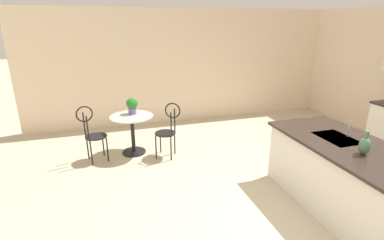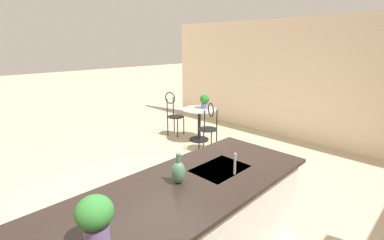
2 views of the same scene
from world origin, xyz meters
The scene contains 10 objects.
ground_plane centered at (0.00, 0.00, 0.00)m, with size 40.00×40.00×0.00m, color beige.
wall_left_window centered at (-4.26, 0.00, 1.35)m, with size 0.12×7.80×2.70m, color beige.
kitchen_island centered at (0.30, 0.85, 0.46)m, with size 2.80×1.06×0.92m.
bistro_table centered at (-2.57, -1.62, 0.45)m, with size 0.80×0.80×0.74m.
chair_near_window centered at (-2.43, -2.33, 0.57)m, with size 0.46×0.52×1.04m.
chair_by_island centered at (-2.21, -1.02, 0.57)m, with size 0.51×0.52×1.04m.
sink_faucet centered at (-0.25, 1.03, 1.03)m, with size 0.02×0.02×0.22m, color #B2B5BA.
potted_plant_on_table centered at (-2.71, -1.59, 0.91)m, with size 0.22×0.22×0.30m.
potted_plant_counter_far centered at (1.15, 0.98, 1.11)m, with size 0.24×0.24×0.33m.
vase_on_counter centered at (0.25, 0.77, 1.03)m, with size 0.13×0.13×0.29m.
Camera 2 is at (1.77, 2.45, 2.16)m, focal length 25.58 mm.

